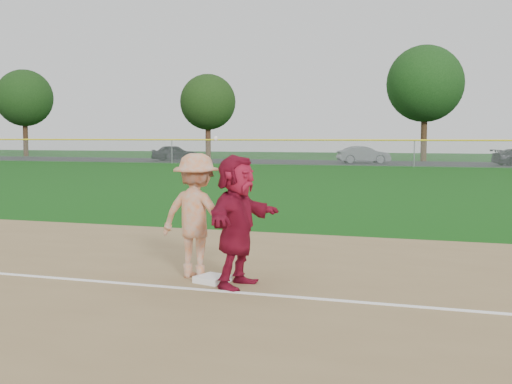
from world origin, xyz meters
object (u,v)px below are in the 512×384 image
(base_runner, at_px, (237,221))
(car_left, at_px, (175,153))
(first_base, at_px, (212,279))
(car_mid, at_px, (364,155))

(base_runner, distance_m, car_left, 50.64)
(base_runner, xyz_separation_m, car_left, (-22.39, 45.42, -0.28))
(first_base, height_order, car_left, car_left)
(first_base, relative_size, car_mid, 0.10)
(base_runner, bearing_deg, first_base, 82.09)
(first_base, distance_m, car_mid, 45.68)
(car_mid, bearing_deg, car_left, 67.90)
(car_mid, bearing_deg, base_runner, 163.40)
(first_base, height_order, base_runner, base_runner)
(base_runner, distance_m, car_mid, 45.87)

